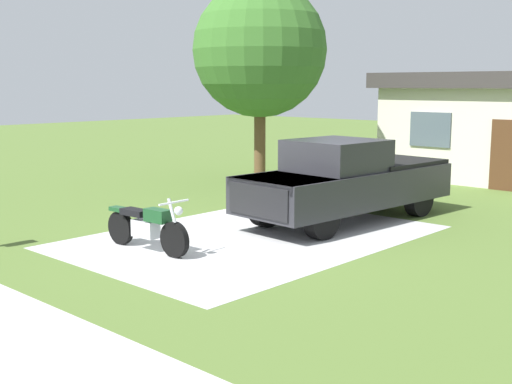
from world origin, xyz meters
The scene contains 5 objects.
ground_plane centered at (0.00, 0.00, 0.00)m, with size 80.00×80.00×0.00m, color #516B2E.
driveway_pad centered at (0.00, 0.00, 0.00)m, with size 5.18×7.40×0.01m, color #B5B5B5.
motorcycle centered at (-0.68, -2.19, 0.47)m, with size 2.21×0.70×1.09m.
pickup_truck centered at (0.50, 2.70, 0.95)m, with size 2.40×5.75×1.90m.
shade_tree centered at (-4.96, 5.66, 4.16)m, with size 4.18×4.18×6.26m.
Camera 1 is at (9.07, -9.71, 3.12)m, focal length 46.17 mm.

